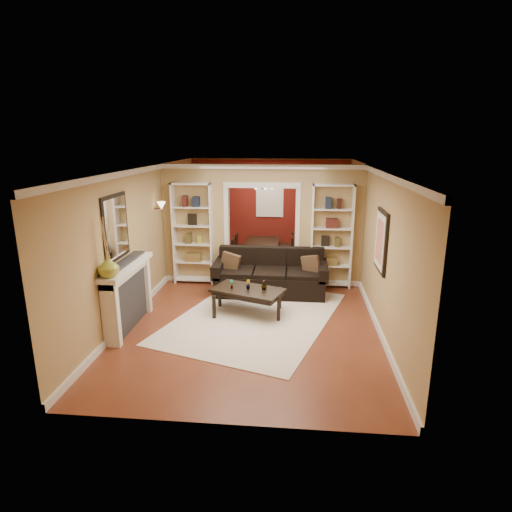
# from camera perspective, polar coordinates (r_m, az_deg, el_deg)

# --- Properties ---
(floor) EXTENTS (8.00, 8.00, 0.00)m
(floor) POSITION_cam_1_polar(r_m,az_deg,el_deg) (8.89, 0.12, -5.94)
(floor) COLOR brown
(floor) RESTS_ON ground
(ceiling) EXTENTS (8.00, 8.00, 0.00)m
(ceiling) POSITION_cam_1_polar(r_m,az_deg,el_deg) (8.30, 0.13, 11.71)
(ceiling) COLOR white
(ceiling) RESTS_ON ground
(wall_back) EXTENTS (8.00, 0.00, 8.00)m
(wall_back) POSITION_cam_1_polar(r_m,az_deg,el_deg) (12.41, 1.86, 6.63)
(wall_back) COLOR tan
(wall_back) RESTS_ON ground
(wall_front) EXTENTS (8.00, 0.00, 8.00)m
(wall_front) POSITION_cam_1_polar(r_m,az_deg,el_deg) (4.70, -4.47, -8.17)
(wall_front) COLOR tan
(wall_front) RESTS_ON ground
(wall_left) EXTENTS (0.00, 8.00, 8.00)m
(wall_left) POSITION_cam_1_polar(r_m,az_deg,el_deg) (8.98, -14.34, 2.80)
(wall_left) COLOR tan
(wall_left) RESTS_ON ground
(wall_right) EXTENTS (0.00, 8.00, 8.00)m
(wall_right) POSITION_cam_1_polar(r_m,az_deg,el_deg) (8.58, 15.26, 2.18)
(wall_right) COLOR tan
(wall_right) RESTS_ON ground
(partition_wall) EXTENTS (4.50, 0.15, 2.70)m
(partition_wall) POSITION_cam_1_polar(r_m,az_deg,el_deg) (9.66, 0.79, 4.14)
(partition_wall) COLOR tan
(partition_wall) RESTS_ON floor
(red_back_panel) EXTENTS (4.44, 0.04, 2.64)m
(red_back_panel) POSITION_cam_1_polar(r_m,az_deg,el_deg) (12.39, 1.85, 6.48)
(red_back_panel) COLOR maroon
(red_back_panel) RESTS_ON floor
(dining_window) EXTENTS (0.78, 0.03, 0.98)m
(dining_window) POSITION_cam_1_polar(r_m,az_deg,el_deg) (12.31, 1.84, 7.50)
(dining_window) COLOR #8CA5CC
(dining_window) RESTS_ON wall_back
(area_rug) EXTENTS (3.60, 4.27, 0.01)m
(area_rug) POSITION_cam_1_polar(r_m,az_deg,el_deg) (8.09, -0.15, -8.11)
(area_rug) COLOR white
(area_rug) RESTS_ON floor
(sofa) EXTENTS (2.41, 1.04, 0.94)m
(sofa) POSITION_cam_1_polar(r_m,az_deg,el_deg) (9.14, 1.91, -2.22)
(sofa) COLOR black
(sofa) RESTS_ON floor
(pillow_left) EXTENTS (0.41, 0.20, 0.39)m
(pillow_left) POSITION_cam_1_polar(r_m,az_deg,el_deg) (9.15, -3.42, -0.99)
(pillow_left) COLOR brown
(pillow_left) RESTS_ON sofa
(pillow_right) EXTENTS (0.38, 0.25, 0.37)m
(pillow_right) POSITION_cam_1_polar(r_m,az_deg,el_deg) (9.06, 7.31, -1.34)
(pillow_right) COLOR brown
(pillow_right) RESTS_ON sofa
(coffee_table) EXTENTS (1.48, 1.13, 0.50)m
(coffee_table) POSITION_cam_1_polar(r_m,az_deg,el_deg) (8.16, -1.08, -6.06)
(coffee_table) COLOR black
(coffee_table) RESTS_ON floor
(plant_left) EXTENTS (0.10, 0.11, 0.18)m
(plant_left) POSITION_cam_1_polar(r_m,az_deg,el_deg) (8.08, -3.26, -3.74)
(plant_left) COLOR #336626
(plant_left) RESTS_ON coffee_table
(plant_center) EXTENTS (0.12, 0.13, 0.18)m
(plant_center) POSITION_cam_1_polar(r_m,az_deg,el_deg) (8.04, -1.10, -3.81)
(plant_center) COLOR #336626
(plant_center) RESTS_ON coffee_table
(plant_right) EXTENTS (0.13, 0.13, 0.20)m
(plant_right) POSITION_cam_1_polar(r_m,az_deg,el_deg) (8.01, 1.08, -3.82)
(plant_right) COLOR #336626
(plant_right) RESTS_ON coffee_table
(bookshelf_left) EXTENTS (0.90, 0.30, 2.30)m
(bookshelf_left) POSITION_cam_1_polar(r_m,az_deg,el_deg) (9.78, -8.40, 2.93)
(bookshelf_left) COLOR white
(bookshelf_left) RESTS_ON floor
(bookshelf_right) EXTENTS (0.90, 0.30, 2.30)m
(bookshelf_right) POSITION_cam_1_polar(r_m,az_deg,el_deg) (9.54, 10.03, 2.53)
(bookshelf_right) COLOR white
(bookshelf_right) RESTS_ON floor
(fireplace) EXTENTS (0.32, 1.70, 1.16)m
(fireplace) POSITION_cam_1_polar(r_m,az_deg,el_deg) (7.79, -16.52, -5.17)
(fireplace) COLOR white
(fireplace) RESTS_ON floor
(vase) EXTENTS (0.35, 0.35, 0.34)m
(vase) POSITION_cam_1_polar(r_m,az_deg,el_deg) (6.95, -19.08, -1.34)
(vase) COLOR #9EA836
(vase) RESTS_ON fireplace
(mirror) EXTENTS (0.03, 0.95, 1.10)m
(mirror) POSITION_cam_1_polar(r_m,az_deg,el_deg) (7.52, -18.21, 3.65)
(mirror) COLOR silver
(mirror) RESTS_ON wall_left
(wall_sconce) EXTENTS (0.18, 0.18, 0.22)m
(wall_sconce) POSITION_cam_1_polar(r_m,az_deg,el_deg) (9.37, -12.84, 6.40)
(wall_sconce) COLOR #FFE0A5
(wall_sconce) RESTS_ON wall_left
(framed_art) EXTENTS (0.04, 0.85, 1.05)m
(framed_art) POSITION_cam_1_polar(r_m,az_deg,el_deg) (7.57, 16.29, 1.95)
(framed_art) COLOR black
(framed_art) RESTS_ON wall_right
(dining_table) EXTENTS (1.62, 0.91, 0.57)m
(dining_table) POSITION_cam_1_polar(r_m,az_deg,el_deg) (11.42, 0.93, 0.42)
(dining_table) COLOR black
(dining_table) RESTS_ON floor
(dining_chair_nw) EXTENTS (0.46, 0.46, 0.76)m
(dining_chair_nw) POSITION_cam_1_polar(r_m,az_deg,el_deg) (11.16, -2.01, 0.55)
(dining_chair_nw) COLOR black
(dining_chair_nw) RESTS_ON floor
(dining_chair_ne) EXTENTS (0.49, 0.49, 0.84)m
(dining_chair_ne) POSITION_cam_1_polar(r_m,az_deg,el_deg) (11.07, 3.65, 0.63)
(dining_chair_ne) COLOR black
(dining_chair_ne) RESTS_ON floor
(dining_chair_sw) EXTENTS (0.47, 0.47, 0.75)m
(dining_chair_sw) POSITION_cam_1_polar(r_m,az_deg,el_deg) (11.74, -1.63, 1.28)
(dining_chair_sw) COLOR black
(dining_chair_sw) RESTS_ON floor
(dining_chair_se) EXTENTS (0.53, 0.53, 0.86)m
(dining_chair_se) POSITION_cam_1_polar(r_m,az_deg,el_deg) (11.65, 3.75, 1.41)
(dining_chair_se) COLOR black
(dining_chair_se) RESTS_ON floor
(chandelier) EXTENTS (0.50, 0.50, 0.30)m
(chandelier) POSITION_cam_1_polar(r_m,az_deg,el_deg) (11.04, 1.45, 9.06)
(chandelier) COLOR #3C221B
(chandelier) RESTS_ON ceiling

